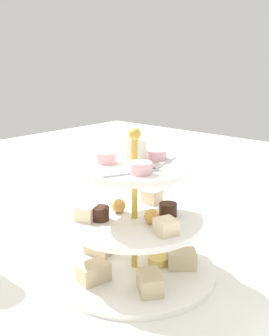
# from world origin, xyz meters

# --- Properties ---
(ground_plane) EXTENTS (2.40, 2.40, 0.00)m
(ground_plane) POSITION_xyz_m (0.00, 0.00, 0.00)
(ground_plane) COLOR silver
(tiered_serving_stand) EXTENTS (0.28, 0.28, 0.25)m
(tiered_serving_stand) POSITION_xyz_m (0.00, -0.00, 0.07)
(tiered_serving_stand) COLOR white
(tiered_serving_stand) RESTS_ON ground_plane
(butter_knife_left) EXTENTS (0.15, 0.11, 0.00)m
(butter_knife_left) POSITION_xyz_m (0.21, 0.26, 0.00)
(butter_knife_left) COLOR silver
(butter_knife_left) RESTS_ON ground_plane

